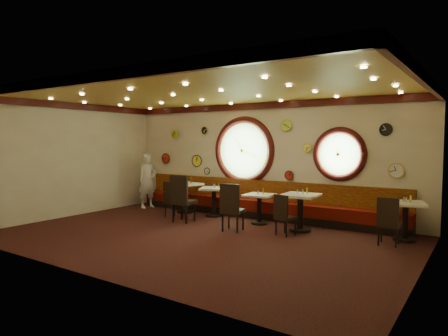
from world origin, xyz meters
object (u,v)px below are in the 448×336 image
at_px(condiment_a_pepper, 187,181).
at_px(condiment_c_bottle, 263,191).
at_px(table_a, 185,194).
at_px(condiment_e_bottle, 410,199).
at_px(table_e, 405,216).
at_px(chair_d, 283,212).
at_px(condiment_c_salt, 258,192).
at_px(waiter, 147,181).
at_px(table_b, 214,198).
at_px(condiment_e_pepper, 406,200).
at_px(condiment_a_salt, 184,181).
at_px(chair_a, 171,197).
at_px(condiment_b_salt, 214,186).
at_px(chair_c, 231,204).
at_px(chair_b, 181,195).
at_px(condiment_a_bottle, 191,180).
at_px(condiment_b_pepper, 215,186).
at_px(condiment_b_bottle, 219,185).
at_px(table_d, 300,208).
at_px(chair_e, 388,218).
at_px(condiment_c_pepper, 259,192).
at_px(table_c, 259,205).
at_px(condiment_d_salt, 298,192).
at_px(condiment_d_bottle, 307,191).

height_order(condiment_a_pepper, condiment_c_bottle, condiment_a_pepper).
distance_m(table_a, condiment_e_bottle, 6.13).
distance_m(table_e, chair_d, 2.58).
distance_m(condiment_c_salt, waiter, 4.10).
relative_size(table_a, table_b, 1.00).
height_order(condiment_c_salt, condiment_e_pepper, condiment_e_pepper).
bearing_deg(condiment_a_salt, condiment_e_bottle, 0.29).
distance_m(chair_a, condiment_b_salt, 1.23).
bearing_deg(chair_c, condiment_a_pepper, 140.57).
bearing_deg(condiment_c_salt, chair_b, -147.73).
relative_size(chair_c, condiment_a_bottle, 4.00).
bearing_deg(condiment_b_pepper, condiment_a_salt, 179.06).
bearing_deg(condiment_c_bottle, condiment_b_bottle, 172.29).
distance_m(condiment_a_bottle, waiter, 1.74).
height_order(table_d, condiment_a_bottle, condiment_a_bottle).
bearing_deg(condiment_c_salt, table_b, 175.65).
height_order(chair_e, condiment_c_pepper, chair_e).
height_order(condiment_b_bottle, condiment_c_bottle, condiment_b_bottle).
relative_size(chair_a, condiment_e_pepper, 6.15).
distance_m(table_a, table_c, 2.61).
distance_m(table_b, condiment_c_pepper, 1.57).
xyz_separation_m(table_e, chair_b, (-5.20, -1.18, 0.18)).
bearing_deg(condiment_c_salt, table_d, -12.03).
xyz_separation_m(condiment_c_bottle, condiment_e_bottle, (3.45, 0.14, 0.06)).
bearing_deg(chair_d, condiment_c_pepper, 157.94).
height_order(condiment_b_pepper, condiment_a_bottle, condiment_a_bottle).
relative_size(condiment_c_salt, condiment_e_pepper, 0.89).
relative_size(table_d, condiment_b_salt, 10.24).
bearing_deg(table_a, waiter, 179.18).
bearing_deg(condiment_b_salt, condiment_e_bottle, 0.07).
relative_size(table_a, condiment_d_salt, 9.62).
distance_m(chair_b, chair_c, 1.66).
relative_size(condiment_d_bottle, condiment_e_bottle, 1.01).
relative_size(table_e, condiment_a_pepper, 8.69).
xyz_separation_m(condiment_c_salt, condiment_e_bottle, (3.60, 0.16, 0.10)).
height_order(chair_a, condiment_d_bottle, condiment_d_bottle).
xyz_separation_m(chair_c, condiment_c_salt, (0.04, 1.22, 0.16)).
bearing_deg(chair_d, chair_c, -150.12).
xyz_separation_m(table_d, waiter, (-5.38, 0.41, 0.30)).
relative_size(table_b, chair_c, 1.39).
bearing_deg(chair_b, chair_a, 145.00).
height_order(condiment_a_pepper, condiment_b_pepper, condiment_a_pepper).
bearing_deg(condiment_e_bottle, condiment_b_pepper, -179.43).
relative_size(condiment_c_pepper, waiter, 0.05).
bearing_deg(chair_c, condiment_c_pepper, 75.17).
height_order(condiment_a_salt, condiment_b_bottle, condiment_a_salt).
relative_size(condiment_b_salt, condiment_d_bottle, 0.58).
xyz_separation_m(condiment_c_salt, condiment_b_pepper, (-1.45, 0.11, 0.05)).
distance_m(table_c, condiment_b_pepper, 1.59).
bearing_deg(chair_d, table_c, 157.43).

